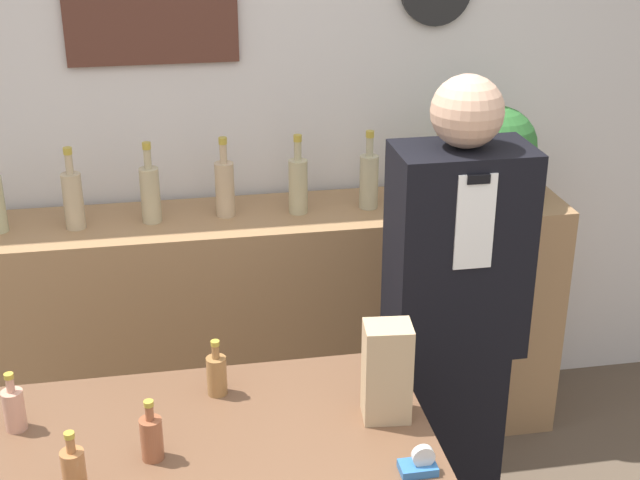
{
  "coord_description": "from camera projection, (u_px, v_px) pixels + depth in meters",
  "views": [
    {
      "loc": [
        -0.28,
        -1.47,
        2.29
      ],
      "look_at": [
        0.18,
        1.08,
        1.17
      ],
      "focal_mm": 50.0,
      "sensor_mm": 36.0,
      "label": 1
    }
  ],
  "objects": [
    {
      "name": "back_shelf",
      "position": [
        284.0,
        327.0,
        3.66
      ],
      "size": [
        2.27,
        0.43,
        1.01
      ],
      "color": "#9E754C",
      "rests_on": "ground_plane"
    },
    {
      "name": "shopkeeper",
      "position": [
        453.0,
        329.0,
        2.95
      ],
      "size": [
        0.43,
        0.27,
        1.7
      ],
      "color": "black",
      "rests_on": "ground_plane"
    },
    {
      "name": "paper_bag",
      "position": [
        387.0,
        372.0,
        2.32
      ],
      "size": [
        0.13,
        0.11,
        0.27
      ],
      "color": "tan",
      "rests_on": "display_counter"
    },
    {
      "name": "shelf_bottle_4",
      "position": [
        298.0,
        184.0,
        3.42
      ],
      "size": [
        0.07,
        0.07,
        0.31
      ],
      "color": "tan",
      "rests_on": "back_shelf"
    },
    {
      "name": "counter_bottle_2",
      "position": [
        152.0,
        437.0,
        2.18
      ],
      "size": [
        0.06,
        0.06,
        0.17
      ],
      "color": "brown",
      "rests_on": "display_counter"
    },
    {
      "name": "counter_bottle_3",
      "position": [
        217.0,
        374.0,
        2.45
      ],
      "size": [
        0.06,
        0.06,
        0.17
      ],
      "color": "olive",
      "rests_on": "display_counter"
    },
    {
      "name": "shelf_bottle_3",
      "position": [
        225.0,
        187.0,
        3.39
      ],
      "size": [
        0.07,
        0.07,
        0.31
      ],
      "color": "tan",
      "rests_on": "back_shelf"
    },
    {
      "name": "potted_plant",
      "position": [
        496.0,
        149.0,
        3.48
      ],
      "size": [
        0.32,
        0.32,
        0.39
      ],
      "color": "#4C3D2D",
      "rests_on": "back_shelf"
    },
    {
      "name": "shelf_bottle_6",
      "position": [
        438.0,
        175.0,
        3.51
      ],
      "size": [
        0.07,
        0.07,
        0.31
      ],
      "color": "tan",
      "rests_on": "back_shelf"
    },
    {
      "name": "counter_bottle_0",
      "position": [
        14.0,
        408.0,
        2.3
      ],
      "size": [
        0.06,
        0.06,
        0.17
      ],
      "color": "tan",
      "rests_on": "display_counter"
    },
    {
      "name": "tape_dispenser",
      "position": [
        420.0,
        464.0,
        2.15
      ],
      "size": [
        0.09,
        0.06,
        0.07
      ],
      "color": "#2D66A8",
      "rests_on": "display_counter"
    },
    {
      "name": "shelf_bottle_1",
      "position": [
        73.0,
        198.0,
        3.27
      ],
      "size": [
        0.07,
        0.07,
        0.31
      ],
      "color": "tan",
      "rests_on": "back_shelf"
    },
    {
      "name": "shelf_bottle_5",
      "position": [
        369.0,
        179.0,
        3.46
      ],
      "size": [
        0.07,
        0.07,
        0.31
      ],
      "color": "tan",
      "rests_on": "back_shelf"
    },
    {
      "name": "back_wall",
      "position": [
        235.0,
        110.0,
        3.55
      ],
      "size": [
        5.2,
        0.09,
        2.7
      ],
      "color": "silver",
      "rests_on": "ground_plane"
    },
    {
      "name": "counter_bottle_1",
      "position": [
        74.0,
        470.0,
        2.07
      ],
      "size": [
        0.06,
        0.06,
        0.17
      ],
      "color": "#A7693A",
      "rests_on": "display_counter"
    },
    {
      "name": "shelf_bottle_2",
      "position": [
        150.0,
        192.0,
        3.33
      ],
      "size": [
        0.07,
        0.07,
        0.31
      ],
      "color": "tan",
      "rests_on": "back_shelf"
    }
  ]
}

